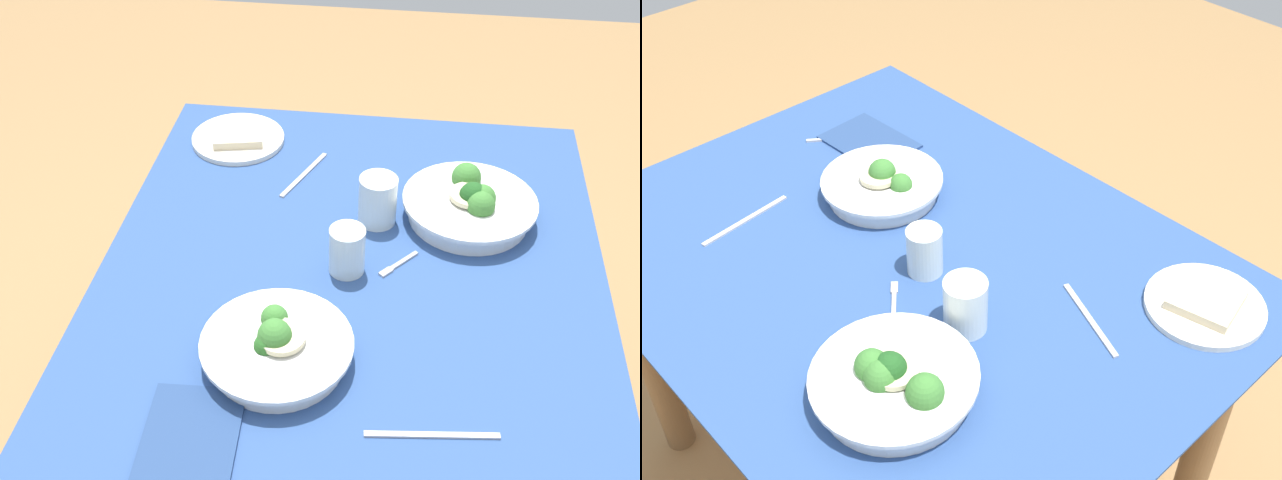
% 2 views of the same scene
% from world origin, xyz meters
% --- Properties ---
extents(dining_table, '(1.24, 0.95, 0.74)m').
position_xyz_m(dining_table, '(0.00, 0.00, 0.62)').
color(dining_table, '#2D4C84').
rests_on(dining_table, ground_plane).
extents(broccoli_bowl_far, '(0.25, 0.25, 0.09)m').
position_xyz_m(broccoli_bowl_far, '(-0.18, 0.10, 0.77)').
color(broccoli_bowl_far, white).
rests_on(broccoli_bowl_far, dining_table).
extents(broccoli_bowl_near, '(0.27, 0.27, 0.09)m').
position_xyz_m(broccoli_bowl_near, '(0.24, -0.22, 0.77)').
color(broccoli_bowl_near, white).
rests_on(broccoli_bowl_near, dining_table).
extents(bread_side_plate, '(0.21, 0.21, 0.03)m').
position_xyz_m(bread_side_plate, '(0.47, 0.31, 0.75)').
color(bread_side_plate, silver).
rests_on(bread_side_plate, dining_table).
extents(water_glass_center, '(0.08, 0.08, 0.10)m').
position_xyz_m(water_glass_center, '(0.21, -0.04, 0.79)').
color(water_glass_center, silver).
rests_on(water_glass_center, dining_table).
extents(water_glass_side, '(0.07, 0.07, 0.09)m').
position_xyz_m(water_glass_side, '(0.05, 0.01, 0.79)').
color(water_glass_side, silver).
rests_on(water_glass_side, dining_table).
extents(fork_by_far_bowl, '(0.08, 0.07, 0.00)m').
position_xyz_m(fork_by_far_bowl, '(0.07, -0.08, 0.74)').
color(fork_by_far_bowl, '#B7B7BC').
rests_on(fork_by_far_bowl, dining_table).
extents(fork_by_near_bowl, '(0.07, 0.08, 0.00)m').
position_xyz_m(fork_by_near_bowl, '(-0.44, 0.14, 0.74)').
color(fork_by_near_bowl, '#B7B7BC').
rests_on(fork_by_near_bowl, dining_table).
extents(table_knife_left, '(0.03, 0.21, 0.00)m').
position_xyz_m(table_knife_left, '(-0.31, -0.16, 0.74)').
color(table_knife_left, '#B7B7BC').
rests_on(table_knife_left, dining_table).
extents(table_knife_right, '(0.18, 0.08, 0.00)m').
position_xyz_m(table_knife_right, '(0.35, 0.13, 0.74)').
color(table_knife_right, '#B7B7BC').
rests_on(table_knife_right, dining_table).
extents(napkin_folded_upper, '(0.21, 0.16, 0.01)m').
position_xyz_m(napkin_folded_upper, '(-0.36, 0.20, 0.74)').
color(napkin_folded_upper, navy).
rests_on(napkin_folded_upper, dining_table).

